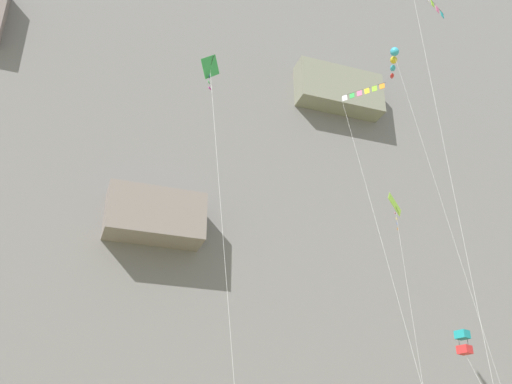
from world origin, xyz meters
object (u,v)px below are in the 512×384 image
at_px(kite_box_mid_right, 464,343).
at_px(kite_windsock_upper_mid, 394,60).
at_px(kite_diamond_upper_right, 212,86).
at_px(kite_banner_low_right, 431,23).
at_px(kite_banner_near_cliff, 369,127).
at_px(kite_diamond_far_right, 396,214).

bearing_deg(kite_box_mid_right, kite_windsock_upper_mid, 144.84).
height_order(kite_windsock_upper_mid, kite_diamond_upper_right, kite_windsock_upper_mid).
distance_m(kite_windsock_upper_mid, kite_diamond_upper_right, 25.21).
distance_m(kite_windsock_upper_mid, kite_banner_low_right, 11.80).
height_order(kite_banner_near_cliff, kite_diamond_upper_right, kite_banner_near_cliff).
relative_size(kite_box_mid_right, kite_diamond_upper_right, 0.54).
xyz_separation_m(kite_banner_near_cliff, kite_diamond_upper_right, (-11.25, -4.99, -3.23)).
xyz_separation_m(kite_banner_near_cliff, kite_banner_low_right, (2.56, -4.00, 5.60)).
xyz_separation_m(kite_banner_low_right, kite_diamond_far_right, (1.59, 8.33, -8.96)).
height_order(kite_diamond_upper_right, kite_diamond_far_right, kite_diamond_upper_right).
height_order(kite_box_mid_right, kite_banner_low_right, kite_banner_low_right).
bearing_deg(kite_banner_low_right, kite_diamond_far_right, 79.21).
bearing_deg(kite_banner_near_cliff, kite_windsock_upper_mid, 40.83).
bearing_deg(kite_box_mid_right, kite_diamond_upper_right, -153.89).
bearing_deg(kite_diamond_upper_right, kite_diamond_far_right, 31.20).
bearing_deg(kite_banner_near_cliff, kite_diamond_far_right, 46.21).
bearing_deg(kite_box_mid_right, kite_banner_near_cliff, -151.04).
bearing_deg(kite_banner_low_right, kite_diamond_upper_right, -175.88).
height_order(kite_windsock_upper_mid, kite_banner_near_cliff, kite_windsock_upper_mid).
relative_size(kite_banner_near_cliff, kite_diamond_upper_right, 1.21).
bearing_deg(kite_diamond_upper_right, kite_box_mid_right, 26.11).
bearing_deg(kite_windsock_upper_mid, kite_diamond_far_right, -151.09).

